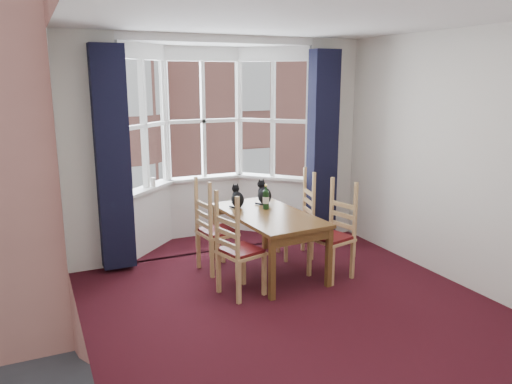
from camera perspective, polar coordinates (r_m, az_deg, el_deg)
floor at (r=4.99m, az=5.82°, el=-14.29°), size 4.50×4.50×0.00m
ceiling at (r=4.47m, az=6.69°, el=19.56°), size 4.50×4.50×0.00m
wall_left at (r=3.92m, az=-19.81°, el=-0.77°), size 0.00×4.50×4.50m
wall_right at (r=5.80m, az=23.52°, el=3.15°), size 0.00×4.50×4.50m
wall_back_pier_left at (r=6.16m, az=-18.45°, el=4.08°), size 0.70×0.12×2.80m
wall_back_pier_right at (r=7.28m, az=8.41°, el=5.87°), size 0.70×0.12×2.80m
bay_window at (r=7.00m, az=-5.36°, el=5.68°), size 2.76×0.94×2.80m
curtain_left at (r=6.02m, az=-16.05°, el=3.56°), size 0.38×0.22×2.60m
curtain_right at (r=7.01m, az=7.60°, el=5.22°), size 0.38×0.22×2.60m
dining_table at (r=5.90m, az=1.41°, el=-3.16°), size 0.92×1.59×0.72m
chair_left_near at (r=5.28m, az=-2.52°, el=-7.09°), size 0.49×0.51×0.92m
chair_left_far at (r=5.95m, az=-5.22°, el=-4.77°), size 0.45×0.47×0.92m
chair_right_near at (r=5.89m, az=9.23°, el=-5.09°), size 0.49×0.50×0.92m
chair_right_far at (r=6.48m, az=5.26°, el=-3.29°), size 0.48×0.49×0.92m
cat_left at (r=6.13m, az=-2.14°, el=-0.72°), size 0.15×0.22×0.29m
cat_right at (r=6.29m, az=0.93°, el=-0.27°), size 0.19×0.25×0.32m
wine_bottle at (r=6.03m, az=1.14°, el=-0.74°), size 0.08×0.08×0.30m
candle_tall at (r=6.71m, az=-11.67°, el=1.10°), size 0.06×0.06×0.13m
street at (r=37.07m, az=-20.35°, el=-0.79°), size 80.00×80.00×0.00m
tenement_building at (r=17.98m, az=-17.50°, el=10.19°), size 18.40×7.80×15.20m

